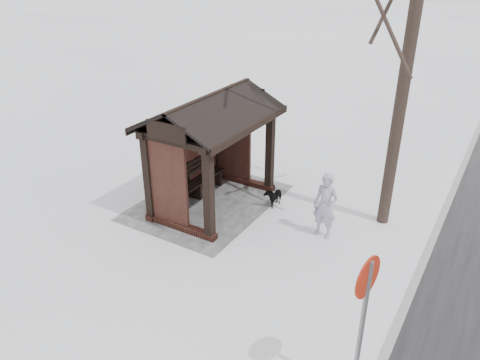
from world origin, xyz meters
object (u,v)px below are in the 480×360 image
at_px(dog, 274,196).
at_px(pedestrian, 325,206).
at_px(road_sign, 365,300).
at_px(bus_shelter, 207,128).

bearing_deg(dog, pedestrian, -21.70).
bearing_deg(road_sign, dog, -129.74).
distance_m(dog, road_sign, 6.24).
relative_size(bus_shelter, dog, 5.55).
distance_m(pedestrian, road_sign, 4.59).
distance_m(bus_shelter, pedestrian, 3.57).
bearing_deg(pedestrian, bus_shelter, -173.13).
relative_size(bus_shelter, pedestrian, 2.20).
relative_size(bus_shelter, road_sign, 1.41).
bearing_deg(bus_shelter, road_sign, 54.16).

